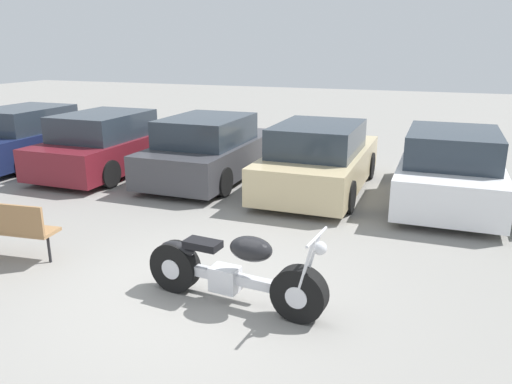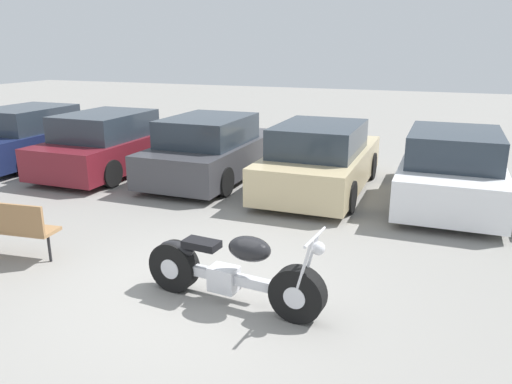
# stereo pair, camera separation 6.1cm
# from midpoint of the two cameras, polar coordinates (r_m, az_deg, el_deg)

# --- Properties ---
(ground_plane) EXTENTS (60.00, 60.00, 0.00)m
(ground_plane) POSITION_cam_midpoint_polar(r_m,az_deg,el_deg) (6.41, -7.41, -11.42)
(ground_plane) COLOR gray
(motorcycle) EXTENTS (2.31, 0.67, 1.05)m
(motorcycle) POSITION_cam_midpoint_polar(r_m,az_deg,el_deg) (5.96, -3.05, -9.05)
(motorcycle) COLOR black
(motorcycle) RESTS_ON ground_plane
(parked_car_navy) EXTENTS (1.92, 4.22, 1.44)m
(parked_car_navy) POSITION_cam_midpoint_polar(r_m,az_deg,el_deg) (14.44, -24.36, 5.81)
(parked_car_navy) COLOR #19234C
(parked_car_navy) RESTS_ON ground_plane
(parked_car_maroon) EXTENTS (1.92, 4.22, 1.44)m
(parked_car_maroon) POSITION_cam_midpoint_polar(r_m,az_deg,el_deg) (12.63, -16.52, 5.25)
(parked_car_maroon) COLOR maroon
(parked_car_maroon) RESTS_ON ground_plane
(parked_car_dark_grey) EXTENTS (1.92, 4.22, 1.44)m
(parked_car_dark_grey) POSITION_cam_midpoint_polar(r_m,az_deg,el_deg) (11.52, -5.36, 4.82)
(parked_car_dark_grey) COLOR #3D3D42
(parked_car_dark_grey) RESTS_ON ground_plane
(parked_car_champagne) EXTENTS (1.92, 4.22, 1.44)m
(parked_car_champagne) POSITION_cam_midpoint_polar(r_m,az_deg,el_deg) (10.55, 7.06, 3.68)
(parked_car_champagne) COLOR #C6B284
(parked_car_champagne) RESTS_ON ground_plane
(parked_car_white) EXTENTS (1.92, 4.22, 1.44)m
(parked_car_white) POSITION_cam_midpoint_polar(r_m,az_deg,el_deg) (10.39, 21.14, 2.48)
(parked_car_white) COLOR white
(parked_car_white) RESTS_ON ground_plane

